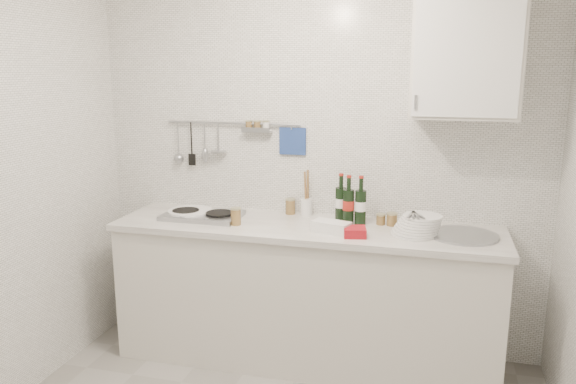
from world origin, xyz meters
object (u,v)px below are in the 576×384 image
(wall_cabinet, at_px, (466,57))
(plate_stack_sink, at_px, (418,225))
(utensil_crock, at_px, (306,205))
(wine_bottles, at_px, (350,199))
(plate_stack_hob, at_px, (189,213))

(wall_cabinet, xyz_separation_m, plate_stack_sink, (-0.21, -0.14, -0.97))
(wall_cabinet, xyz_separation_m, utensil_crock, (-0.95, 0.11, -0.96))
(wine_bottles, bearing_deg, plate_stack_hob, -174.09)
(plate_stack_sink, bearing_deg, wine_bottles, 161.33)
(plate_stack_sink, xyz_separation_m, wine_bottles, (-0.43, 0.15, 0.10))
(plate_stack_sink, relative_size, wine_bottles, 0.97)
(wall_cabinet, height_order, wine_bottles, wall_cabinet)
(wall_cabinet, bearing_deg, plate_stack_hob, -176.32)
(plate_stack_hob, height_order, plate_stack_sink, plate_stack_sink)
(plate_stack_hob, distance_m, utensil_crock, 0.78)
(wall_cabinet, height_order, utensil_crock, wall_cabinet)
(utensil_crock, bearing_deg, wine_bottles, -19.01)
(wine_bottles, relative_size, utensil_crock, 0.99)
(wall_cabinet, bearing_deg, utensil_crock, 173.63)
(utensil_crock, bearing_deg, wall_cabinet, -6.37)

